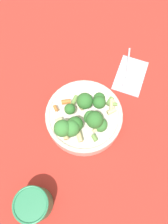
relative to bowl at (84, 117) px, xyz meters
name	(u,v)px	position (x,y,z in m)	size (l,w,h in m)	color
ground_plane	(84,120)	(0.00, 0.00, -0.03)	(3.00, 3.00, 0.00)	#B72D23
bowl	(84,117)	(0.00, 0.00, 0.00)	(0.23, 0.23, 0.05)	silver
pasta_salad	(84,117)	(0.02, -0.02, 0.07)	(0.16, 0.20, 0.08)	#8CB766
cup	(34,204)	(0.08, -0.27, 0.02)	(0.09, 0.09, 0.09)	#2D7F51
napkin	(130,75)	(0.00, 0.23, -0.03)	(0.15, 0.17, 0.01)	#B2BCC6
spoon	(127,75)	(-0.01, 0.22, -0.02)	(0.11, 0.14, 0.01)	silver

